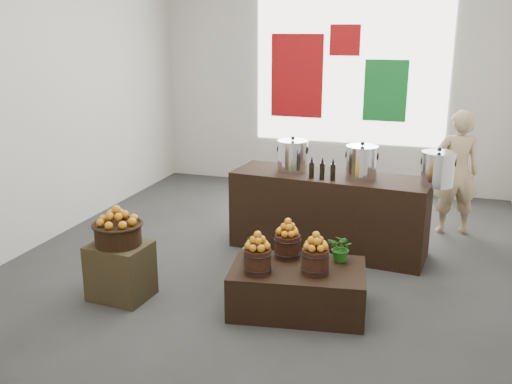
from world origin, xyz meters
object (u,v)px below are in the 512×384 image
(stock_pot_right, at_px, (438,170))
(shopper, at_px, (456,173))
(display_table, at_px, (298,289))
(stock_pot_center, at_px, (362,163))
(stock_pot_left, at_px, (292,157))
(crate, at_px, (121,271))
(wicker_basket, at_px, (118,234))
(counter, at_px, (329,213))

(stock_pot_right, distance_m, shopper, 1.32)
(display_table, xyz_separation_m, shopper, (1.46, 2.81, 0.62))
(stock_pot_center, xyz_separation_m, shopper, (1.11, 1.18, -0.32))
(stock_pot_center, bearing_deg, shopper, 46.90)
(stock_pot_right, height_order, shopper, shopper)
(shopper, bearing_deg, stock_pot_left, 13.84)
(crate, relative_size, display_table, 0.45)
(crate, bearing_deg, stock_pot_center, 41.69)
(crate, bearing_deg, wicker_basket, 0.00)
(shopper, bearing_deg, stock_pot_center, 31.42)
(counter, height_order, stock_pot_center, stock_pot_center)
(wicker_basket, relative_size, stock_pot_left, 1.27)
(stock_pot_left, xyz_separation_m, shopper, (1.97, 1.11, -0.32))
(display_table, distance_m, counter, 1.69)
(counter, xyz_separation_m, stock_pot_right, (1.24, -0.11, 0.67))
(wicker_basket, xyz_separation_m, display_table, (1.80, 0.29, -0.47))
(stock_pot_center, distance_m, shopper, 1.65)
(display_table, bearing_deg, stock_pot_left, 97.85)
(stock_pot_left, bearing_deg, stock_pot_center, -5.01)
(stock_pot_left, relative_size, stock_pot_right, 1.00)
(stock_pot_left, bearing_deg, crate, -122.96)
(crate, xyz_separation_m, stock_pot_center, (2.16, 1.92, 0.87))
(crate, distance_m, wicker_basket, 0.40)
(stock_pot_right, bearing_deg, stock_pot_center, 174.99)
(stock_pot_right, bearing_deg, wicker_basket, -148.56)
(crate, bearing_deg, shopper, 43.56)
(counter, relative_size, shopper, 1.41)
(stock_pot_center, height_order, stock_pot_right, same)
(stock_pot_left, distance_m, shopper, 2.28)
(counter, bearing_deg, stock_pot_left, 180.00)
(stock_pot_center, bearing_deg, crate, -138.31)
(crate, height_order, stock_pot_left, stock_pot_left)
(crate, distance_m, display_table, 1.83)
(stock_pot_left, bearing_deg, stock_pot_right, -5.01)
(wicker_basket, height_order, counter, counter)
(wicker_basket, xyz_separation_m, counter, (1.78, 1.96, -0.20))
(wicker_basket, xyz_separation_m, stock_pot_right, (3.02, 1.85, 0.47))
(display_table, xyz_separation_m, stock_pot_right, (1.22, 1.56, 0.93))
(stock_pot_left, height_order, stock_pot_center, same)
(display_table, height_order, stock_pot_right, stock_pot_right)
(crate, bearing_deg, counter, 47.68)
(crate, height_order, stock_pot_right, stock_pot_right)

